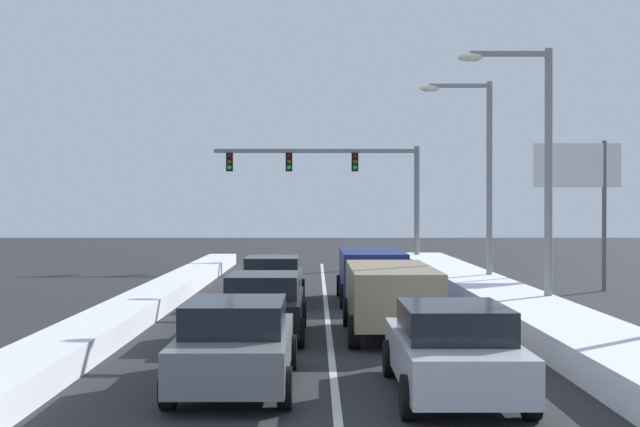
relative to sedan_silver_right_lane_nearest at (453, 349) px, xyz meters
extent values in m
plane|color=#28282B|center=(-1.92, 7.79, -0.76)|extent=(120.00, 120.00, 0.00)
cube|color=silver|center=(-1.92, 11.37, -0.76)|extent=(0.14, 39.41, 0.01)
cube|color=white|center=(3.38, 11.37, -0.46)|extent=(2.20, 39.41, 0.61)
cube|color=white|center=(-7.22, 11.37, -0.49)|extent=(1.40, 39.41, 0.54)
cube|color=#B7BABF|center=(0.00, 0.04, -0.13)|extent=(1.82, 4.50, 0.70)
cube|color=black|center=(0.00, -0.11, 0.47)|extent=(1.64, 2.20, 0.55)
cube|color=red|center=(-0.69, -2.16, -0.01)|extent=(0.24, 0.08, 0.14)
cube|color=red|center=(0.69, -2.16, -0.01)|extent=(0.24, 0.08, 0.14)
cylinder|color=black|center=(-0.89, 1.59, -0.43)|extent=(0.22, 0.66, 0.66)
cylinder|color=black|center=(0.89, 1.59, -0.43)|extent=(0.22, 0.66, 0.66)
cylinder|color=black|center=(-0.89, -1.51, -0.43)|extent=(0.22, 0.66, 0.66)
cylinder|color=black|center=(0.89, -1.51, -0.43)|extent=(0.22, 0.66, 0.66)
cube|color=#937F60|center=(-0.45, 6.23, 0.28)|extent=(1.95, 4.90, 1.25)
cube|color=black|center=(-0.45, 3.82, 0.56)|extent=(1.56, 0.06, 0.55)
cube|color=red|center=(-1.23, 3.83, 0.18)|extent=(0.20, 0.08, 0.28)
cube|color=red|center=(0.33, 3.83, 0.18)|extent=(0.20, 0.08, 0.28)
cylinder|color=black|center=(-1.40, 7.93, -0.39)|extent=(0.25, 0.74, 0.74)
cylinder|color=black|center=(0.51, 7.93, -0.39)|extent=(0.25, 0.74, 0.74)
cylinder|color=black|center=(-1.40, 4.53, -0.39)|extent=(0.25, 0.74, 0.74)
cylinder|color=black|center=(0.51, 4.53, -0.39)|extent=(0.25, 0.74, 0.74)
cube|color=navy|center=(-0.43, 13.42, 0.28)|extent=(1.95, 4.90, 1.25)
cube|color=black|center=(-0.43, 11.01, 0.56)|extent=(1.56, 0.06, 0.55)
cube|color=red|center=(-1.21, 11.02, 0.18)|extent=(0.20, 0.08, 0.28)
cube|color=red|center=(0.35, 11.02, 0.18)|extent=(0.20, 0.08, 0.28)
cylinder|color=black|center=(-1.39, 15.12, -0.39)|extent=(0.25, 0.74, 0.74)
cylinder|color=black|center=(0.52, 15.12, -0.39)|extent=(0.25, 0.74, 0.74)
cylinder|color=black|center=(-1.39, 11.72, -0.39)|extent=(0.25, 0.74, 0.74)
cylinder|color=black|center=(0.52, 11.72, -0.39)|extent=(0.25, 0.74, 0.74)
cube|color=slate|center=(-3.60, 0.67, -0.13)|extent=(1.82, 4.50, 0.70)
cube|color=black|center=(-3.60, 0.52, 0.47)|extent=(1.64, 2.20, 0.55)
cube|color=red|center=(-4.29, -1.53, -0.01)|extent=(0.24, 0.08, 0.14)
cube|color=red|center=(-2.91, -1.53, -0.01)|extent=(0.24, 0.08, 0.14)
cylinder|color=black|center=(-4.49, 2.22, -0.43)|extent=(0.22, 0.66, 0.66)
cylinder|color=black|center=(-2.71, 2.22, -0.43)|extent=(0.22, 0.66, 0.66)
cylinder|color=black|center=(-4.49, -0.88, -0.43)|extent=(0.22, 0.66, 0.66)
cylinder|color=black|center=(-2.71, -0.88, -0.43)|extent=(0.22, 0.66, 0.66)
cube|color=black|center=(-3.48, 6.20, -0.13)|extent=(1.82, 4.50, 0.70)
cube|color=black|center=(-3.48, 6.05, 0.47)|extent=(1.64, 2.20, 0.55)
cube|color=red|center=(-4.17, 4.00, -0.01)|extent=(0.24, 0.08, 0.14)
cube|color=red|center=(-2.79, 4.00, -0.01)|extent=(0.24, 0.08, 0.14)
cylinder|color=black|center=(-4.37, 7.75, -0.43)|extent=(0.22, 0.66, 0.66)
cylinder|color=black|center=(-2.59, 7.75, -0.43)|extent=(0.22, 0.66, 0.66)
cylinder|color=black|center=(-4.37, 4.65, -0.43)|extent=(0.22, 0.66, 0.66)
cylinder|color=black|center=(-2.59, 4.65, -0.43)|extent=(0.22, 0.66, 0.66)
cube|color=#38383D|center=(-3.61, 12.88, -0.13)|extent=(1.82, 4.50, 0.70)
cube|color=black|center=(-3.61, 12.73, 0.47)|extent=(1.64, 2.20, 0.55)
cube|color=red|center=(-4.30, 10.68, -0.01)|extent=(0.24, 0.08, 0.14)
cube|color=red|center=(-2.92, 10.68, -0.01)|extent=(0.24, 0.08, 0.14)
cylinder|color=black|center=(-4.50, 14.43, -0.43)|extent=(0.22, 0.66, 0.66)
cylinder|color=black|center=(-2.72, 14.43, -0.43)|extent=(0.22, 0.66, 0.66)
cylinder|color=black|center=(-4.50, 11.33, -0.43)|extent=(0.22, 0.66, 0.66)
cylinder|color=black|center=(-2.72, 11.33, -0.43)|extent=(0.22, 0.66, 0.66)
cylinder|color=slate|center=(2.98, 29.29, 2.34)|extent=(0.28, 0.28, 6.20)
cube|color=slate|center=(-2.25, 29.29, 5.19)|extent=(10.46, 0.20, 0.20)
cube|color=black|center=(-0.22, 29.29, 4.61)|extent=(0.34, 0.34, 0.95)
sphere|color=#4C0A0A|center=(-0.22, 29.10, 4.90)|extent=(0.22, 0.22, 0.22)
sphere|color=#593F0C|center=(-0.22, 29.10, 4.61)|extent=(0.22, 0.22, 0.22)
sphere|color=green|center=(-0.22, 29.10, 4.33)|extent=(0.22, 0.22, 0.22)
cube|color=black|center=(-3.62, 29.29, 4.61)|extent=(0.34, 0.34, 0.95)
sphere|color=#4C0A0A|center=(-3.62, 29.10, 4.90)|extent=(0.22, 0.22, 0.22)
sphere|color=#593F0C|center=(-3.62, 29.10, 4.61)|extent=(0.22, 0.22, 0.22)
sphere|color=green|center=(-3.62, 29.10, 4.33)|extent=(0.22, 0.22, 0.22)
cube|color=black|center=(-6.68, 29.29, 4.61)|extent=(0.34, 0.34, 0.95)
sphere|color=#4C0A0A|center=(-6.68, 29.10, 4.90)|extent=(0.22, 0.22, 0.22)
sphere|color=#593F0C|center=(-6.68, 29.10, 4.61)|extent=(0.22, 0.22, 0.22)
sphere|color=green|center=(-6.68, 29.10, 4.33)|extent=(0.22, 0.22, 0.22)
cylinder|color=gray|center=(4.26, 9.58, 2.99)|extent=(0.22, 0.22, 7.50)
cube|color=gray|center=(3.16, 9.58, 6.59)|extent=(2.20, 0.14, 0.14)
ellipsoid|color=#EAE5C6|center=(2.06, 9.58, 6.49)|extent=(0.70, 0.36, 0.24)
cylinder|color=gray|center=(4.11, 16.75, 3.06)|extent=(0.22, 0.22, 7.65)
cube|color=gray|center=(3.01, 16.75, 6.74)|extent=(2.20, 0.14, 0.14)
ellipsoid|color=#EAE5C6|center=(1.91, 16.75, 6.64)|extent=(0.70, 0.36, 0.24)
cylinder|color=#59595B|center=(6.31, 16.76, 1.99)|extent=(0.16, 0.16, 5.50)
cylinder|color=#59595B|center=(8.31, 16.76, 1.99)|extent=(0.16, 0.16, 5.50)
cube|color=white|center=(7.31, 16.76, 3.84)|extent=(3.20, 0.12, 1.60)
camera|label=1|loc=(-2.24, -13.56, 2.35)|focal=46.70mm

